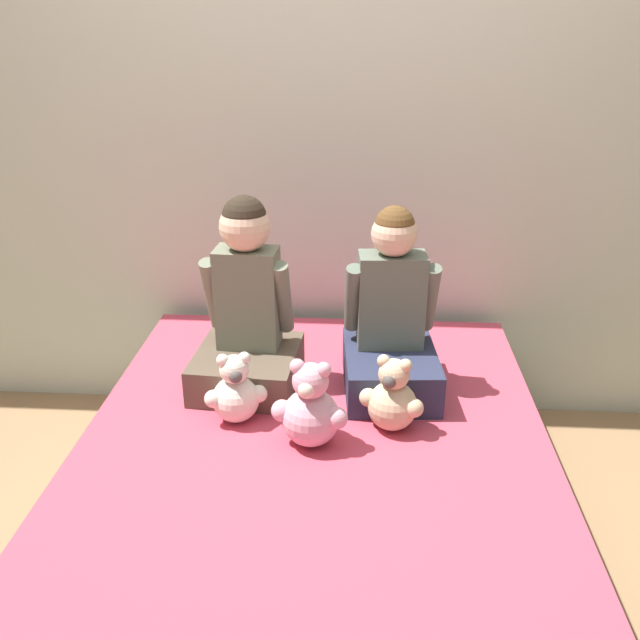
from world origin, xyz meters
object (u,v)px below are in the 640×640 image
bed (314,504)px  teddy_bear_held_by_right_child (392,399)px  teddy_bear_held_by_left_child (235,393)px  teddy_bear_between_children (310,410)px  child_on_right (391,326)px  child_on_left (247,315)px

bed → teddy_bear_held_by_right_child: teddy_bear_held_by_right_child is taller
teddy_bear_held_by_left_child → teddy_bear_between_children: bearing=-40.8°
child_on_right → teddy_bear_held_by_left_child: size_ratio=2.67×
child_on_left → teddy_bear_between_children: 0.47m
teddy_bear_held_by_right_child → teddy_bear_between_children: 0.27m
child_on_right → teddy_bear_between_children: size_ratio=2.27×
teddy_bear_held_by_right_child → teddy_bear_held_by_left_child: bearing=-160.5°
bed → teddy_bear_held_by_left_child: (-0.26, 0.12, 0.33)m
teddy_bear_held_by_left_child → teddy_bear_between_children: teddy_bear_between_children is taller
bed → child_on_left: (-0.26, 0.38, 0.48)m
teddy_bear_held_by_left_child → child_on_right: bearing=11.2°
bed → teddy_bear_held_by_right_child: size_ratio=7.58×
bed → child_on_right: size_ratio=2.96×
teddy_bear_held_by_left_child → teddy_bear_between_children: size_ratio=0.85×
bed → child_on_left: size_ratio=2.84×
child_on_left → teddy_bear_held_by_right_child: bearing=-24.9°
child_on_left → teddy_bear_held_by_right_child: (0.49, -0.27, -0.15)m
teddy_bear_held_by_left_child → teddy_bear_held_by_right_child: teddy_bear_held_by_right_child is taller
child_on_left → teddy_bear_held_by_right_child: 0.58m
teddy_bear_held_by_right_child → bed: bearing=-134.9°
teddy_bear_held_by_left_child → child_on_left: bearing=73.5°
bed → teddy_bear_held_by_left_child: bearing=155.0°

